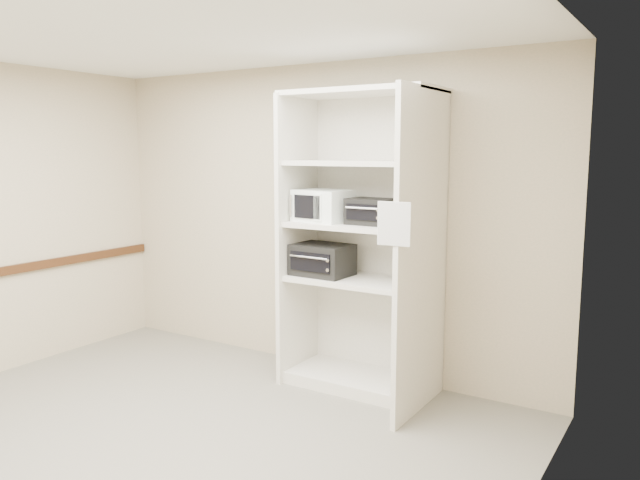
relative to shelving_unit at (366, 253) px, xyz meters
The scene contains 9 objects.
floor 2.15m from the shelving_unit, 111.36° to the right, with size 4.50×4.00×0.01m, color #5F5B51.
ceiling 2.41m from the shelving_unit, 111.36° to the right, with size 4.50×4.00×0.01m, color white.
wall_back 0.76m from the shelving_unit, 155.96° to the left, with size 4.50×0.02×2.70m, color #C1AA8C.
wall_right 2.34m from the shelving_unit, 47.07° to the right, with size 0.02×4.00×2.70m, color #C1AA8C.
shelving_unit is the anchor object (origin of this frame).
microwave 0.53m from the shelving_unit, behind, with size 0.43×0.33×0.26m, color white.
toaster_oven_upper 0.35m from the shelving_unit, 23.38° to the right, with size 0.36×0.27×0.21m, color black.
toaster_oven_lower 0.39m from the shelving_unit, behind, with size 0.47×0.35×0.26m, color black.
paper_sign 0.89m from the shelving_unit, 49.25° to the right, with size 0.23×0.01×0.29m, color white.
Camera 1 is at (2.98, -2.68, 1.94)m, focal length 35.00 mm.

